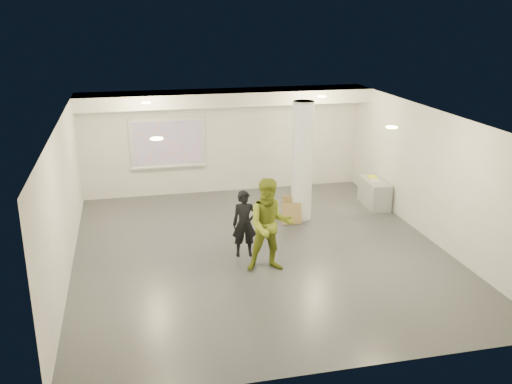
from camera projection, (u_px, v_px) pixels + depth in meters
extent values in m
cube|color=#36383D|center=(260.00, 251.00, 12.61)|extent=(8.00, 9.00, 0.01)
cube|color=silver|center=(260.00, 117.00, 11.69)|extent=(8.00, 9.00, 0.01)
cube|color=silver|center=(224.00, 141.00, 16.32)|extent=(8.00, 0.01, 3.00)
cube|color=silver|center=(335.00, 280.00, 7.98)|extent=(8.00, 0.01, 3.00)
cube|color=silver|center=(64.00, 200.00, 11.30)|extent=(0.01, 9.00, 3.00)
cube|color=silver|center=(430.00, 175.00, 13.01)|extent=(0.01, 9.00, 3.00)
cube|color=silver|center=(227.00, 97.00, 15.40)|extent=(8.00, 1.10, 0.36)
cylinder|color=#E5E17A|center=(146.00, 103.00, 13.54)|extent=(0.22, 0.22, 0.02)
cylinder|color=#E5E17A|center=(322.00, 97.00, 14.48)|extent=(0.22, 0.22, 0.02)
cylinder|color=#E5E17A|center=(157.00, 139.00, 9.83)|extent=(0.22, 0.22, 0.02)
cylinder|color=#E5E17A|center=(392.00, 127.00, 10.77)|extent=(0.22, 0.22, 0.02)
cylinder|color=white|center=(302.00, 161.00, 14.14)|extent=(0.52, 0.52, 3.00)
cube|color=silver|center=(168.00, 142.00, 15.93)|extent=(2.10, 0.06, 1.40)
cube|color=blue|center=(168.00, 142.00, 15.88)|extent=(1.90, 0.01, 1.20)
cube|color=silver|center=(169.00, 167.00, 16.09)|extent=(2.10, 0.08, 0.04)
cube|color=gray|center=(374.00, 193.00, 15.40)|extent=(0.59, 1.26, 0.72)
cube|color=silver|center=(376.00, 181.00, 15.20)|extent=(0.31, 0.37, 0.02)
cube|color=#E0F420|center=(372.00, 177.00, 15.56)|extent=(0.25, 0.31, 0.03)
cube|color=olive|center=(293.00, 207.00, 14.45)|extent=(0.60, 0.24, 0.64)
cube|color=olive|center=(292.00, 214.00, 14.14)|extent=(0.50, 0.25, 0.52)
imported|color=black|center=(245.00, 224.00, 12.18)|extent=(0.57, 0.40, 1.46)
imported|color=olive|center=(270.00, 225.00, 11.44)|extent=(1.01, 0.83, 1.94)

